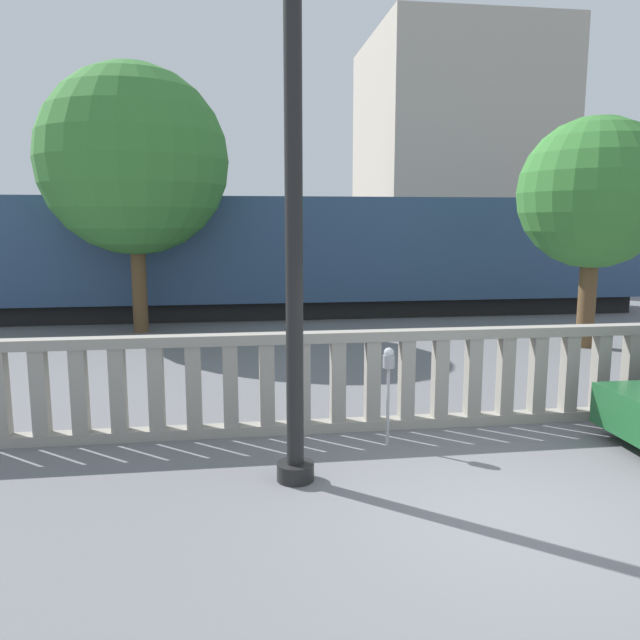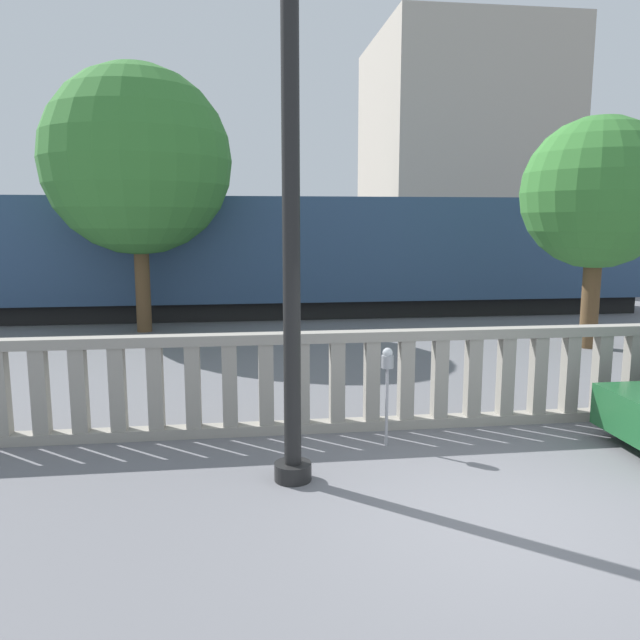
{
  "view_description": "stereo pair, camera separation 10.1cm",
  "coord_description": "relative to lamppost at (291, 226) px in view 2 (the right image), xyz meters",
  "views": [
    {
      "loc": [
        -2.66,
        -5.44,
        2.91
      ],
      "look_at": [
        -1.34,
        3.86,
        1.42
      ],
      "focal_mm": 35.0,
      "sensor_mm": 36.0,
      "label": 1
    },
    {
      "loc": [
        -2.56,
        -5.45,
        2.91
      ],
      "look_at": [
        -1.34,
        3.86,
        1.42
      ],
      "focal_mm": 35.0,
      "sensor_mm": 36.0,
      "label": 2
    }
  ],
  "objects": [
    {
      "name": "ground_plane",
      "position": [
        1.99,
        -1.25,
        -2.86
      ],
      "size": [
        160.0,
        160.0,
        0.0
      ],
      "primitive_type": "plane",
      "color": "slate"
    },
    {
      "name": "balustrade",
      "position": [
        1.99,
        1.61,
        -2.15
      ],
      "size": [
        15.97,
        0.24,
        1.41
      ],
      "color": "gray",
      "rests_on": "ground"
    },
    {
      "name": "lamppost",
      "position": [
        0.0,
        0.0,
        0.0
      ],
      "size": [
        0.42,
        0.42,
        6.05
      ],
      "color": "black",
      "rests_on": "ground"
    },
    {
      "name": "parking_meter",
      "position": [
        1.31,
        0.93,
        -1.82
      ],
      "size": [
        0.16,
        0.16,
        1.31
      ],
      "color": "#99999E",
      "rests_on": "ground"
    },
    {
      "name": "train_near",
      "position": [
        0.15,
        12.55,
        -0.97
      ],
      "size": [
        24.49,
        2.6,
        4.21
      ],
      "color": "black",
      "rests_on": "ground"
    },
    {
      "name": "train_far",
      "position": [
        -0.15,
        23.15,
        -1.04
      ],
      "size": [
        25.06,
        2.72,
        4.05
      ],
      "color": "black",
      "rests_on": "ground"
    },
    {
      "name": "building_block",
      "position": [
        10.95,
        25.5,
        3.21
      ],
      "size": [
        8.82,
        9.58,
        12.15
      ],
      "color": "#ADA393",
      "rests_on": "ground"
    },
    {
      "name": "tree_left",
      "position": [
        -3.08,
        10.14,
        1.56
      ],
      "size": [
        4.8,
        4.8,
        6.83
      ],
      "color": "brown",
      "rests_on": "ground"
    },
    {
      "name": "tree_right",
      "position": [
        7.46,
        6.61,
        0.65
      ],
      "size": [
        3.39,
        3.39,
        5.23
      ],
      "color": "brown",
      "rests_on": "ground"
    }
  ]
}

